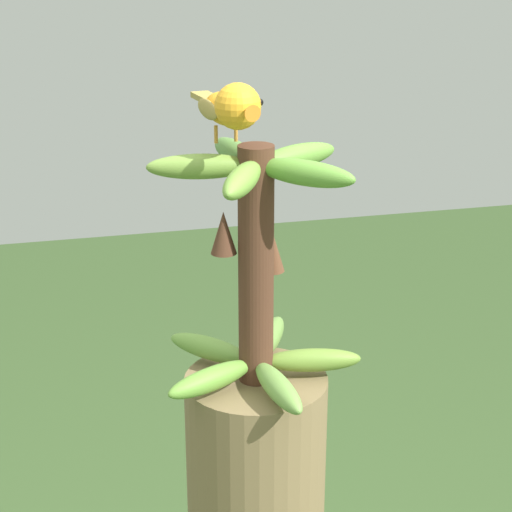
% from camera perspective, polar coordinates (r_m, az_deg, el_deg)
% --- Properties ---
extents(banana_bunch, '(0.30, 0.30, 0.34)m').
position_cam_1_polar(banana_bunch, '(1.21, -0.03, -0.66)').
color(banana_bunch, '#4C2D1E').
rests_on(banana_bunch, banana_tree).
extents(perched_bird, '(0.07, 0.20, 0.09)m').
position_cam_1_polar(perched_bird, '(1.15, -1.63, 9.63)').
color(perched_bird, '#C68933').
rests_on(perched_bird, banana_bunch).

